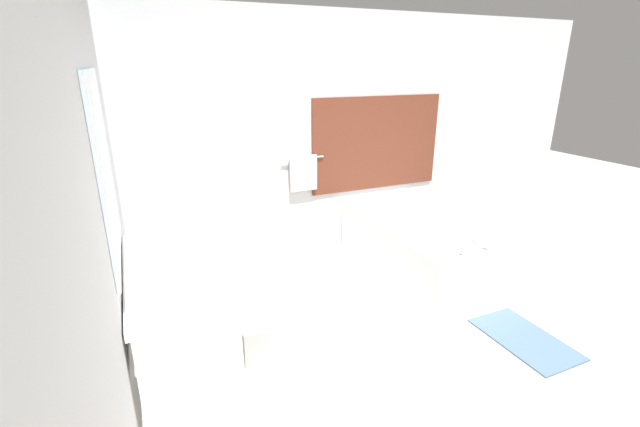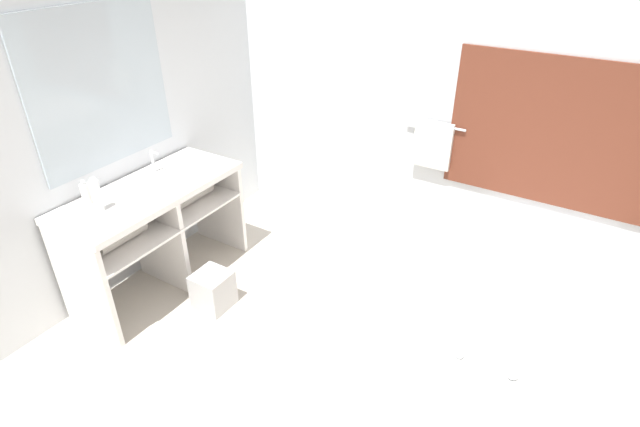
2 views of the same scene
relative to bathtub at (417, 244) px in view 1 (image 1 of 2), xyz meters
The scene contains 10 objects.
ground_plane 1.47m from the bathtub, 117.93° to the right, with size 16.00×16.00×0.00m, color beige.
wall_back_with_blinds 1.56m from the bathtub, 124.11° to the left, with size 7.40×0.13×2.70m.
wall_left_with_mirror 3.33m from the bathtub, 156.56° to the right, with size 0.08×7.40×2.70m.
vanity_counter 2.67m from the bathtub, 164.68° to the right, with size 0.61×1.41×0.87m.
sink_faucet 2.85m from the bathtub, 169.37° to the right, with size 0.09×0.04×0.18m.
bathtub is the anchor object (origin of this frame).
water_bottle_1 2.90m from the bathtub, 156.40° to the right, with size 0.06×0.06×0.25m.
soap_dispenser 3.03m from the bathtub, 158.06° to the right, with size 0.06×0.06×0.17m.
waste_bin 2.16m from the bathtub, 159.80° to the right, with size 0.26×0.26×0.29m.
bath_mat 1.47m from the bathtub, 88.29° to the right, with size 0.48×0.80×0.02m.
Camera 1 is at (-2.03, -2.20, 2.15)m, focal length 24.00 mm.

